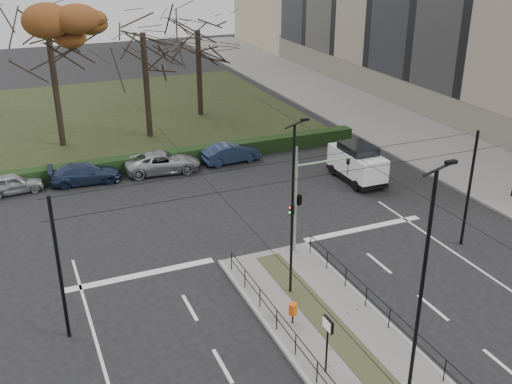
{
  "coord_description": "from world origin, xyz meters",
  "views": [
    {
      "loc": [
        -10.4,
        -18.5,
        14.48
      ],
      "look_at": [
        0.45,
        6.98,
        2.43
      ],
      "focal_mm": 42.0,
      "sensor_mm": 36.0,
      "label": 1
    }
  ],
  "objects_px": {
    "parked_car_third": "(85,173)",
    "bare_tree_near": "(143,41)",
    "litter_bin": "(293,309)",
    "streetlamp_median_near": "(422,289)",
    "bare_tree_center": "(198,37)",
    "parked_car_fourth": "(163,162)",
    "streetlamp_median_far": "(293,209)",
    "white_van": "(357,162)",
    "info_panel": "(328,331)",
    "parked_car_first": "(12,184)",
    "rust_tree": "(46,20)",
    "traffic_light": "(301,197)",
    "parked_car_fifth": "(231,153)"
  },
  "relations": [
    {
      "from": "parked_car_fourth",
      "to": "streetlamp_median_far",
      "type": "bearing_deg",
      "value": -170.03
    },
    {
      "from": "parked_car_fourth",
      "to": "white_van",
      "type": "distance_m",
      "value": 12.56
    },
    {
      "from": "bare_tree_near",
      "to": "parked_car_first",
      "type": "bearing_deg",
      "value": -144.17
    },
    {
      "from": "white_van",
      "to": "bare_tree_near",
      "type": "distance_m",
      "value": 18.01
    },
    {
      "from": "streetlamp_median_near",
      "to": "parked_car_fourth",
      "type": "bearing_deg",
      "value": 95.03
    },
    {
      "from": "litter_bin",
      "to": "bare_tree_near",
      "type": "distance_m",
      "value": 26.76
    },
    {
      "from": "parked_car_fifth",
      "to": "parked_car_third",
      "type": "bearing_deg",
      "value": 85.32
    },
    {
      "from": "parked_car_fourth",
      "to": "parked_car_third",
      "type": "bearing_deg",
      "value": 94.51
    },
    {
      "from": "parked_car_fourth",
      "to": "rust_tree",
      "type": "height_order",
      "value": "rust_tree"
    },
    {
      "from": "streetlamp_median_far",
      "to": "info_panel",
      "type": "bearing_deg",
      "value": -102.61
    },
    {
      "from": "parked_car_first",
      "to": "parked_car_fifth",
      "type": "distance_m",
      "value": 13.99
    },
    {
      "from": "parked_car_first",
      "to": "parked_car_third",
      "type": "relative_size",
      "value": 0.82
    },
    {
      "from": "streetlamp_median_far",
      "to": "rust_tree",
      "type": "xyz_separation_m",
      "value": [
        -6.76,
        24.26,
        4.92
      ]
    },
    {
      "from": "bare_tree_center",
      "to": "parked_car_third",
      "type": "bearing_deg",
      "value": -134.42
    },
    {
      "from": "parked_car_fourth",
      "to": "info_panel",
      "type": "bearing_deg",
      "value": -174.21
    },
    {
      "from": "rust_tree",
      "to": "parked_car_third",
      "type": "bearing_deg",
      "value": -86.39
    },
    {
      "from": "litter_bin",
      "to": "streetlamp_median_near",
      "type": "relative_size",
      "value": 0.11
    },
    {
      "from": "streetlamp_median_near",
      "to": "info_panel",
      "type": "bearing_deg",
      "value": 130.93
    },
    {
      "from": "traffic_light",
      "to": "parked_car_first",
      "type": "height_order",
      "value": "traffic_light"
    },
    {
      "from": "info_panel",
      "to": "bare_tree_near",
      "type": "height_order",
      "value": "bare_tree_near"
    },
    {
      "from": "traffic_light",
      "to": "bare_tree_center",
      "type": "bearing_deg",
      "value": 82.94
    },
    {
      "from": "parked_car_third",
      "to": "bare_tree_near",
      "type": "xyz_separation_m",
      "value": [
        5.93,
        7.48,
        6.64
      ]
    },
    {
      "from": "streetlamp_median_far",
      "to": "parked_car_first",
      "type": "xyz_separation_m",
      "value": [
        -10.56,
        16.49,
        -3.46
      ]
    },
    {
      "from": "streetlamp_median_far",
      "to": "parked_car_third",
      "type": "distance_m",
      "value": 17.88
    },
    {
      "from": "rust_tree",
      "to": "bare_tree_near",
      "type": "xyz_separation_m",
      "value": [
        6.43,
        -0.38,
        -1.72
      ]
    },
    {
      "from": "info_panel",
      "to": "parked_car_fourth",
      "type": "bearing_deg",
      "value": 90.44
    },
    {
      "from": "parked_car_third",
      "to": "parked_car_fourth",
      "type": "relative_size",
      "value": 0.9
    },
    {
      "from": "parked_car_third",
      "to": "parked_car_fifth",
      "type": "distance_m",
      "value": 9.69
    },
    {
      "from": "traffic_light",
      "to": "parked_car_fourth",
      "type": "distance_m",
      "value": 13.7
    },
    {
      "from": "white_van",
      "to": "rust_tree",
      "type": "height_order",
      "value": "rust_tree"
    },
    {
      "from": "parked_car_fourth",
      "to": "parked_car_fifth",
      "type": "height_order",
      "value": "parked_car_fourth"
    },
    {
      "from": "rust_tree",
      "to": "parked_car_fifth",
      "type": "relative_size",
      "value": 2.92
    },
    {
      "from": "parked_car_third",
      "to": "parked_car_fourth",
      "type": "xyz_separation_m",
      "value": [
        4.94,
        -0.07,
        0.04
      ]
    },
    {
      "from": "info_panel",
      "to": "white_van",
      "type": "relative_size",
      "value": 0.51
    },
    {
      "from": "litter_bin",
      "to": "parked_car_first",
      "type": "bearing_deg",
      "value": 117.41
    },
    {
      "from": "bare_tree_near",
      "to": "streetlamp_median_near",
      "type": "bearing_deg",
      "value": -87.99
    },
    {
      "from": "streetlamp_median_near",
      "to": "parked_car_fourth",
      "type": "distance_m",
      "value": 24.08
    },
    {
      "from": "streetlamp_median_far",
      "to": "bare_tree_near",
      "type": "distance_m",
      "value": 24.09
    },
    {
      "from": "bare_tree_near",
      "to": "parked_car_fourth",
      "type": "bearing_deg",
      "value": -97.46
    },
    {
      "from": "white_van",
      "to": "parked_car_first",
      "type": "bearing_deg",
      "value": 162.41
    },
    {
      "from": "streetlamp_median_near",
      "to": "parked_car_first",
      "type": "height_order",
      "value": "streetlamp_median_near"
    },
    {
      "from": "info_panel",
      "to": "bare_tree_near",
      "type": "xyz_separation_m",
      "value": [
        0.82,
        29.04,
        5.36
      ]
    },
    {
      "from": "streetlamp_median_near",
      "to": "streetlamp_median_far",
      "type": "distance_m",
      "value": 7.42
    },
    {
      "from": "streetlamp_median_near",
      "to": "bare_tree_center",
      "type": "xyz_separation_m",
      "value": [
        4.34,
        35.38,
        2.21
      ]
    },
    {
      "from": "parked_car_fifth",
      "to": "white_van",
      "type": "bearing_deg",
      "value": -139.05
    },
    {
      "from": "rust_tree",
      "to": "bare_tree_near",
      "type": "bearing_deg",
      "value": -3.42
    },
    {
      "from": "bare_tree_near",
      "to": "litter_bin",
      "type": "bearing_deg",
      "value": -91.32
    },
    {
      "from": "parked_car_fourth",
      "to": "streetlamp_median_near",
      "type": "bearing_deg",
      "value": -169.62
    },
    {
      "from": "litter_bin",
      "to": "parked_car_third",
      "type": "distance_m",
      "value": 19.23
    },
    {
      "from": "bare_tree_near",
      "to": "parked_car_fifth",
      "type": "xyz_separation_m",
      "value": [
        3.76,
        -7.6,
        -6.62
      ]
    }
  ]
}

